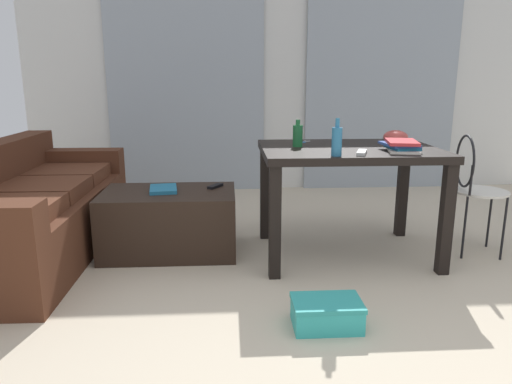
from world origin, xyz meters
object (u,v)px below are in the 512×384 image
Objects in this scene: coffee_table at (170,222)px; bowl at (396,137)px; tv_remote_on_table at (362,153)px; shoebox at (327,313)px; craft_table at (348,163)px; wire_chair at (473,181)px; couch at (29,212)px; bottle_near at (298,135)px; book_stack at (401,146)px; scissors at (304,142)px; tv_remote_primary at (215,186)px; bottle_far at (337,141)px; magazine at (163,189)px.

coffee_table is 5.42× the size of bowl.
tv_remote_on_table reaches higher than coffee_table.
tv_remote_on_table reaches higher than shoebox.
craft_table is 0.32m from tv_remote_on_table.
wire_chair reaches higher than coffee_table.
shoebox is (0.89, -1.10, -0.15)m from coffee_table.
couch is at bearing -170.93° from tv_remote_on_table.
book_stack is (0.62, -0.24, -0.04)m from bottle_near.
coffee_table is at bearing 174.22° from craft_table.
tv_remote_on_table is at bearing -129.97° from bowl.
bowl is at bearing -12.48° from scissors.
coffee_table is 1.63m from book_stack.
coffee_table is at bearing 175.12° from bottle_near.
couch is 13.86× the size of tv_remote_primary.
bottle_far is 1.01m from shoebox.
magazine is 1.50m from shoebox.
magazine is at bearing -173.08° from scissors.
craft_table is 0.43m from bottle_far.
bottle_near is 0.70m from tv_remote_primary.
bowl reaches higher than craft_table.
tv_remote_primary is at bearing 5.09° from magazine.
bottle_far is 1.54× the size of tv_remote_primary.
bottle_near reaches higher than magazine.
wire_chair reaches higher than book_stack.
bottle_far is 0.19m from tv_remote_on_table.
book_stack is at bearing -20.91° from bottle_near.
bottle_near is at bearing 154.87° from tv_remote_on_table.
shoebox is (1.83, -1.11, -0.23)m from couch.
bowl is at bearing 58.26° from shoebox.
tv_remote_primary is 0.42× the size of shoebox.
bottle_far is 1.25m from magazine.
craft_table is 4.58× the size of magazine.
couch is 2.40× the size of wire_chair.
wire_chair is at bearing -2.92° from couch.
couch is at bearing 179.58° from coffee_table.
craft_table is at bearing 18.44° from tv_remote_primary.
bottle_far is at bearing 75.44° from shoebox.
craft_table is at bearing -8.11° from bottle_near.
shoebox is at bearing -127.70° from book_stack.
scissors is 0.71m from tv_remote_primary.
couch is at bearing 177.08° from wire_chair.
tv_remote_primary is 0.36m from magazine.
craft_table is at bearing 110.61° from tv_remote_on_table.
wire_chair is 1.77m from tv_remote_primary.
coffee_table is 0.23m from magazine.
bottle_near reaches higher than coffee_table.
book_stack is 1.29m from tv_remote_primary.
shoebox is at bearing -104.56° from bottle_far.
bowl reaches higher than tv_remote_on_table.
craft_table is at bearing -45.87° from scissors.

